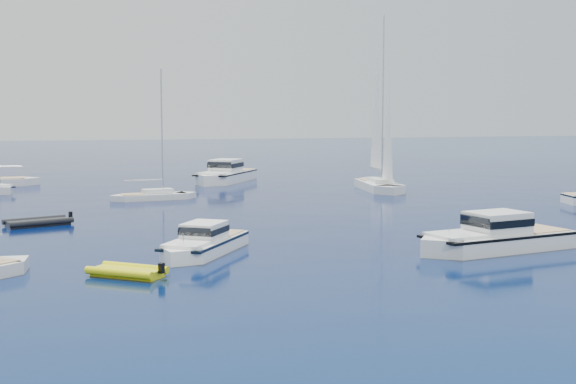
# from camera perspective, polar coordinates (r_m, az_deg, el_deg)

# --- Properties ---
(ground) EXTENTS (400.00, 400.00, 0.00)m
(ground) POSITION_cam_1_polar(r_m,az_deg,el_deg) (27.76, 14.97, -9.39)
(ground) COLOR #08274C
(ground) RESTS_ON ground
(motor_cruiser_left) EXTENTS (6.44, 7.94, 2.08)m
(motor_cruiser_left) POSITION_cam_1_polar(r_m,az_deg,el_deg) (39.63, -6.45, -4.66)
(motor_cruiser_left) COLOR white
(motor_cruiser_left) RESTS_ON ground
(motor_cruiser_centre) EXTENTS (10.44, 4.81, 2.64)m
(motor_cruiser_centre) POSITION_cam_1_polar(r_m,az_deg,el_deg) (41.77, 15.32, -4.29)
(motor_cruiser_centre) COLOR silver
(motor_cruiser_centre) RESTS_ON ground
(motor_cruiser_distant) EXTENTS (9.59, 12.00, 3.14)m
(motor_cruiser_distant) POSITION_cam_1_polar(r_m,az_deg,el_deg) (81.29, -4.80, 0.75)
(motor_cruiser_distant) COLOR white
(motor_cruiser_distant) RESTS_ON ground
(sailboat_centre) EXTENTS (8.04, 3.06, 11.53)m
(sailboat_centre) POSITION_cam_1_polar(r_m,az_deg,el_deg) (65.23, -10.13, -0.58)
(sailboat_centre) COLOR silver
(sailboat_centre) RESTS_ON ground
(sailboat_sails_r) EXTENTS (4.76, 11.93, 17.06)m
(sailboat_sails_r) POSITION_cam_1_polar(r_m,az_deg,el_deg) (73.22, 6.89, 0.17)
(sailboat_sails_r) COLOR silver
(sailboat_sails_r) RESTS_ON ground
(tender_yellow) EXTENTS (4.03, 3.79, 0.95)m
(tender_yellow) POSITION_cam_1_polar(r_m,az_deg,el_deg) (34.65, -12.10, -6.28)
(tender_yellow) COLOR yellow
(tender_yellow) RESTS_ON ground
(tender_grey_far) EXTENTS (4.89, 3.63, 0.95)m
(tender_grey_far) POSITION_cam_1_polar(r_m,az_deg,el_deg) (51.99, -18.42, -2.41)
(tender_grey_far) COLOR black
(tender_grey_far) RESTS_ON ground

